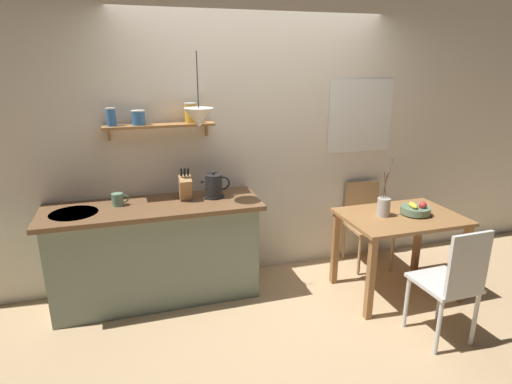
{
  "coord_description": "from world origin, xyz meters",
  "views": [
    {
      "loc": [
        -1.15,
        -3.19,
        2.07
      ],
      "look_at": [
        -0.1,
        0.25,
        0.95
      ],
      "focal_mm": 29.49,
      "sensor_mm": 36.0,
      "label": 1
    }
  ],
  "objects_px": {
    "dining_table": "(400,228)",
    "dining_chair_far": "(366,219)",
    "fruit_bowl": "(416,209)",
    "twig_vase": "(384,206)",
    "dining_chair_near": "(453,280)",
    "electric_kettle": "(214,186)",
    "knife_block": "(185,187)",
    "coffee_mug_by_sink": "(118,199)",
    "pendant_lamp": "(199,117)"
  },
  "relations": [
    {
      "from": "twig_vase",
      "to": "dining_chair_near",
      "type": "bearing_deg",
      "value": -83.13
    },
    {
      "from": "twig_vase",
      "to": "dining_table",
      "type": "bearing_deg",
      "value": -12.88
    },
    {
      "from": "dining_chair_near",
      "to": "dining_chair_far",
      "type": "xyz_separation_m",
      "value": [
        0.11,
        1.39,
        -0.04
      ]
    },
    {
      "from": "dining_table",
      "to": "twig_vase",
      "type": "bearing_deg",
      "value": 167.12
    },
    {
      "from": "dining_chair_far",
      "to": "knife_block",
      "type": "distance_m",
      "value": 1.95
    },
    {
      "from": "knife_block",
      "to": "pendant_lamp",
      "type": "relative_size",
      "value": 0.51
    },
    {
      "from": "twig_vase",
      "to": "pendant_lamp",
      "type": "relative_size",
      "value": 0.9
    },
    {
      "from": "knife_block",
      "to": "coffee_mug_by_sink",
      "type": "distance_m",
      "value": 0.57
    },
    {
      "from": "dining_table",
      "to": "knife_block",
      "type": "relative_size",
      "value": 3.47
    },
    {
      "from": "dining_table",
      "to": "fruit_bowl",
      "type": "xyz_separation_m",
      "value": [
        0.13,
        -0.02,
        0.17
      ]
    },
    {
      "from": "fruit_bowl",
      "to": "knife_block",
      "type": "bearing_deg",
      "value": 163.39
    },
    {
      "from": "knife_block",
      "to": "pendant_lamp",
      "type": "distance_m",
      "value": 0.65
    },
    {
      "from": "coffee_mug_by_sink",
      "to": "twig_vase",
      "type": "bearing_deg",
      "value": -13.71
    },
    {
      "from": "dining_chair_near",
      "to": "fruit_bowl",
      "type": "xyz_separation_m",
      "value": [
        0.2,
        0.74,
        0.28
      ]
    },
    {
      "from": "electric_kettle",
      "to": "pendant_lamp",
      "type": "relative_size",
      "value": 0.45
    },
    {
      "from": "fruit_bowl",
      "to": "electric_kettle",
      "type": "height_order",
      "value": "electric_kettle"
    },
    {
      "from": "dining_chair_far",
      "to": "twig_vase",
      "type": "distance_m",
      "value": 0.73
    },
    {
      "from": "electric_kettle",
      "to": "pendant_lamp",
      "type": "distance_m",
      "value": 0.66
    },
    {
      "from": "dining_table",
      "to": "dining_chair_far",
      "type": "xyz_separation_m",
      "value": [
        0.05,
        0.63,
        -0.15
      ]
    },
    {
      "from": "dining_chair_near",
      "to": "electric_kettle",
      "type": "xyz_separation_m",
      "value": [
        -1.5,
        1.32,
        0.48
      ]
    },
    {
      "from": "dining_chair_far",
      "to": "electric_kettle",
      "type": "distance_m",
      "value": 1.7
    },
    {
      "from": "fruit_bowl",
      "to": "twig_vase",
      "type": "bearing_deg",
      "value": 168.85
    },
    {
      "from": "fruit_bowl",
      "to": "electric_kettle",
      "type": "distance_m",
      "value": 1.81
    },
    {
      "from": "coffee_mug_by_sink",
      "to": "dining_chair_far",
      "type": "bearing_deg",
      "value": 1.19
    },
    {
      "from": "dining_chair_near",
      "to": "twig_vase",
      "type": "relative_size",
      "value": 1.8
    },
    {
      "from": "dining_chair_near",
      "to": "fruit_bowl",
      "type": "height_order",
      "value": "dining_chair_near"
    },
    {
      "from": "knife_block",
      "to": "coffee_mug_by_sink",
      "type": "height_order",
      "value": "knife_block"
    },
    {
      "from": "dining_chair_near",
      "to": "dining_table",
      "type": "bearing_deg",
      "value": 84.88
    },
    {
      "from": "electric_kettle",
      "to": "dining_chair_near",
      "type": "bearing_deg",
      "value": -41.4
    },
    {
      "from": "pendant_lamp",
      "to": "electric_kettle",
      "type": "bearing_deg",
      "value": 44.12
    },
    {
      "from": "coffee_mug_by_sink",
      "to": "dining_chair_near",
      "type": "bearing_deg",
      "value": -29.97
    },
    {
      "from": "fruit_bowl",
      "to": "pendant_lamp",
      "type": "height_order",
      "value": "pendant_lamp"
    },
    {
      "from": "twig_vase",
      "to": "knife_block",
      "type": "height_order",
      "value": "twig_vase"
    },
    {
      "from": "fruit_bowl",
      "to": "knife_block",
      "type": "relative_size",
      "value": 0.87
    },
    {
      "from": "dining_chair_far",
      "to": "electric_kettle",
      "type": "bearing_deg",
      "value": -177.62
    },
    {
      "from": "fruit_bowl",
      "to": "twig_vase",
      "type": "xyz_separation_m",
      "value": [
        -0.29,
        0.06,
        0.04
      ]
    },
    {
      "from": "twig_vase",
      "to": "knife_block",
      "type": "xyz_separation_m",
      "value": [
        -1.66,
        0.53,
        0.17
      ]
    },
    {
      "from": "pendant_lamp",
      "to": "twig_vase",
      "type": "bearing_deg",
      "value": -14.55
    },
    {
      "from": "dining_chair_far",
      "to": "fruit_bowl",
      "type": "bearing_deg",
      "value": -82.61
    },
    {
      "from": "dining_table",
      "to": "electric_kettle",
      "type": "bearing_deg",
      "value": 160.21
    },
    {
      "from": "dining_chair_near",
      "to": "coffee_mug_by_sink",
      "type": "distance_m",
      "value": 2.72
    },
    {
      "from": "electric_kettle",
      "to": "knife_block",
      "type": "height_order",
      "value": "knife_block"
    },
    {
      "from": "dining_chair_near",
      "to": "twig_vase",
      "type": "bearing_deg",
      "value": 96.87
    },
    {
      "from": "pendant_lamp",
      "to": "knife_block",
      "type": "bearing_deg",
      "value": 134.42
    },
    {
      "from": "dining_chair_near",
      "to": "fruit_bowl",
      "type": "bearing_deg",
      "value": 74.99
    },
    {
      "from": "electric_kettle",
      "to": "twig_vase",
      "type": "bearing_deg",
      "value": -20.56
    },
    {
      "from": "dining_chair_far",
      "to": "pendant_lamp",
      "type": "height_order",
      "value": "pendant_lamp"
    },
    {
      "from": "fruit_bowl",
      "to": "knife_block",
      "type": "xyz_separation_m",
      "value": [
        -1.95,
        0.58,
        0.21
      ]
    },
    {
      "from": "dining_table",
      "to": "dining_chair_near",
      "type": "xyz_separation_m",
      "value": [
        -0.07,
        -0.76,
        -0.11
      ]
    },
    {
      "from": "fruit_bowl",
      "to": "pendant_lamp",
      "type": "bearing_deg",
      "value": 165.99
    }
  ]
}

